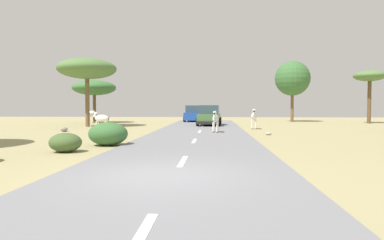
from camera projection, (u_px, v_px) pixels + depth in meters
ground_plane at (160, 177)px, 8.19m from camera, size 90.00×90.00×0.00m
road at (175, 176)px, 8.16m from camera, size 6.00×64.00×0.05m
lane_markings at (170, 184)px, 7.16m from camera, size 0.16×56.00×0.01m
zebra_0 at (215, 119)px, 21.37m from camera, size 0.47×1.48×1.40m
zebra_1 at (101, 119)px, 23.06m from camera, size 1.53×0.56×1.45m
zebra_2 at (254, 117)px, 25.25m from camera, size 0.53×1.64×1.55m
car_0 at (209, 116)px, 29.58m from camera, size 2.19×4.42×1.74m
car_1 at (195, 114)px, 36.96m from camera, size 2.25×4.45×1.74m
tree_0 at (94, 88)px, 34.64m from camera, size 4.40×4.40×4.36m
tree_2 at (87, 69)px, 28.07m from camera, size 4.83×4.83×5.66m
tree_3 at (292, 79)px, 36.92m from camera, size 3.78×3.78×6.63m
tree_5 at (370, 77)px, 33.36m from camera, size 3.05×3.05×5.24m
bush_1 at (108, 134)px, 14.65m from camera, size 1.69×1.52×1.01m
bush_2 at (65, 142)px, 12.54m from camera, size 1.19×1.07×0.72m
rock_0 at (64, 129)px, 22.67m from camera, size 0.46×0.45×0.30m
rock_2 at (269, 134)px, 19.96m from camera, size 0.36×0.28×0.18m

